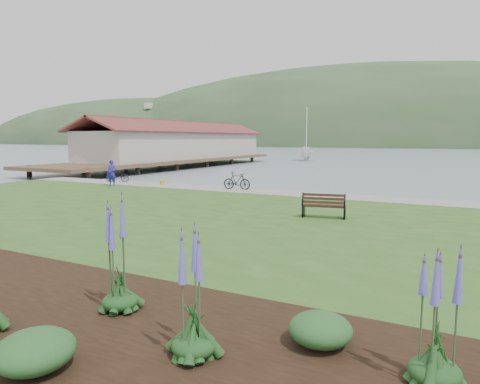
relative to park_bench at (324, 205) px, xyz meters
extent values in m
plane|color=slate|center=(-5.48, -0.87, -0.88)|extent=(600.00, 600.00, 0.00)
cube|color=#2C531D|center=(-5.48, -2.87, -0.68)|extent=(34.00, 20.00, 0.40)
cube|color=gray|center=(-5.48, 6.03, -0.47)|extent=(34.00, 2.20, 0.03)
cube|color=black|center=(-2.48, -10.67, -0.46)|extent=(24.00, 4.40, 0.04)
cube|color=#4C3826|center=(-25.48, 25.13, -0.03)|extent=(8.00, 36.00, 0.30)
cube|color=#B2ADA3|center=(-25.48, 27.13, 1.62)|extent=(6.40, 28.00, 3.00)
cube|color=black|center=(-0.02, 0.10, -0.05)|extent=(1.63, 0.83, 0.05)
cube|color=black|center=(0.04, -0.19, 0.25)|extent=(1.56, 0.44, 0.49)
cube|color=black|center=(-0.76, -0.04, -0.27)|extent=(0.16, 0.54, 0.43)
cube|color=black|center=(0.73, 0.24, -0.27)|extent=(0.16, 0.54, 0.43)
imported|color=#2422A0|center=(-14.73, 4.37, 0.47)|extent=(0.79, 0.65, 1.90)
imported|color=black|center=(-16.13, 6.33, -0.06)|extent=(1.03, 1.73, 0.85)
imported|color=black|center=(-7.01, 6.33, 0.01)|extent=(0.61, 1.68, 0.99)
imported|color=silver|center=(-16.67, 47.01, -0.88)|extent=(11.10, 11.24, 25.37)
cube|color=gold|center=(-12.35, 6.33, -0.33)|extent=(0.21, 0.30, 0.30)
ellipsoid|color=#163C17|center=(-0.55, -10.07, -0.29)|extent=(0.62, 0.62, 0.31)
cone|color=#4F4AAD|center=(-0.55, -10.07, 0.81)|extent=(0.40, 0.40, 1.88)
ellipsoid|color=#163C17|center=(1.43, -10.78, -0.29)|extent=(0.62, 0.62, 0.31)
cone|color=#4F4AAD|center=(1.43, -10.78, 0.61)|extent=(0.32, 0.32, 1.48)
ellipsoid|color=#163C17|center=(4.32, -10.01, -0.29)|extent=(0.62, 0.62, 0.31)
cone|color=#4F4AAD|center=(4.32, -10.01, 0.70)|extent=(0.36, 0.36, 1.67)
ellipsoid|color=#1E4C21|center=(-0.16, -11.99, -0.19)|extent=(0.99, 0.99, 0.50)
ellipsoid|color=#1E4C21|center=(2.83, -9.69, -0.22)|extent=(0.90, 0.90, 0.45)
camera|label=1|loc=(4.47, -15.30, 2.46)|focal=32.00mm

